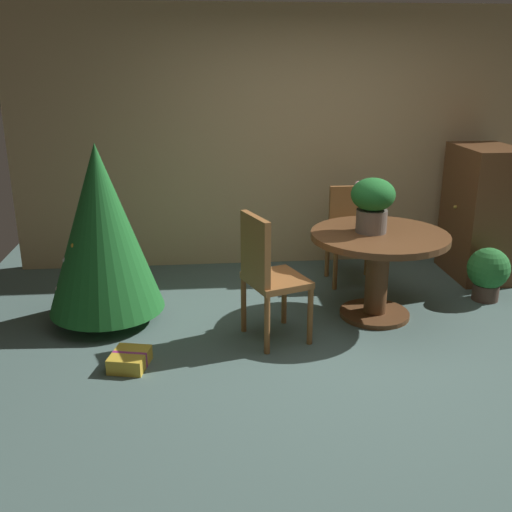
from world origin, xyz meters
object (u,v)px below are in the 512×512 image
(round_dining_table, at_px, (378,256))
(potted_plant, at_px, (488,272))
(gift_box_gold, at_px, (130,360))
(holiday_tree, at_px, (101,229))
(wooden_chair_left_near, at_px, (267,271))
(wooden_cabinet, at_px, (481,213))
(wooden_chair_far, at_px, (351,229))
(flower_vase, at_px, (373,201))

(round_dining_table, height_order, potted_plant, round_dining_table)
(gift_box_gold, bearing_deg, holiday_tree, 107.58)
(wooden_chair_left_near, relative_size, wooden_cabinet, 0.78)
(wooden_chair_far, height_order, holiday_tree, holiday_tree)
(round_dining_table, height_order, holiday_tree, holiday_tree)
(holiday_tree, bearing_deg, wooden_chair_far, 18.68)
(holiday_tree, height_order, gift_box_gold, holiday_tree)
(wooden_chair_far, bearing_deg, holiday_tree, -161.32)
(flower_vase, height_order, holiday_tree, holiday_tree)
(holiday_tree, bearing_deg, flower_vase, -2.41)
(gift_box_gold, height_order, wooden_cabinet, wooden_cabinet)
(wooden_chair_left_near, height_order, holiday_tree, holiday_tree)
(gift_box_gold, bearing_deg, potted_plant, 17.03)
(flower_vase, bearing_deg, round_dining_table, -29.96)
(holiday_tree, distance_m, wooden_cabinet, 3.63)
(wooden_chair_far, relative_size, gift_box_gold, 2.75)
(holiday_tree, xyz_separation_m, potted_plant, (3.35, 0.12, -0.53))
(flower_vase, bearing_deg, wooden_chair_far, 85.51)
(flower_vase, distance_m, holiday_tree, 2.19)
(wooden_chair_left_near, height_order, wooden_cabinet, wooden_cabinet)
(holiday_tree, bearing_deg, wooden_cabinet, 12.24)
(round_dining_table, relative_size, wooden_chair_far, 1.22)
(gift_box_gold, xyz_separation_m, wooden_cabinet, (3.28, 1.59, 0.59))
(round_dining_table, relative_size, wooden_chair_left_near, 1.12)
(flower_vase, height_order, wooden_cabinet, wooden_cabinet)
(round_dining_table, distance_m, wooden_chair_far, 0.89)
(wooden_cabinet, bearing_deg, potted_plant, -106.50)
(flower_vase, distance_m, wooden_cabinet, 1.65)
(holiday_tree, bearing_deg, wooden_chair_left_near, -20.62)
(wooden_cabinet, bearing_deg, round_dining_table, -145.28)
(gift_box_gold, bearing_deg, wooden_chair_far, 38.55)
(flower_vase, xyz_separation_m, gift_box_gold, (-1.92, -0.73, -0.94))
(holiday_tree, height_order, potted_plant, holiday_tree)
(wooden_chair_left_near, relative_size, potted_plant, 2.06)
(holiday_tree, distance_m, gift_box_gold, 1.14)
(flower_vase, height_order, wooden_chair_left_near, flower_vase)
(round_dining_table, distance_m, potted_plant, 1.17)
(flower_vase, bearing_deg, wooden_cabinet, 32.24)
(wooden_chair_left_near, bearing_deg, potted_plant, 16.31)
(wooden_chair_far, height_order, gift_box_gold, wooden_chair_far)
(flower_vase, height_order, gift_box_gold, flower_vase)
(flower_vase, bearing_deg, potted_plant, 10.44)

